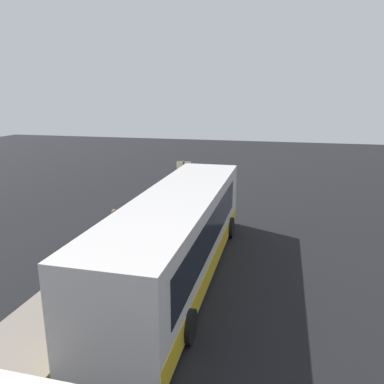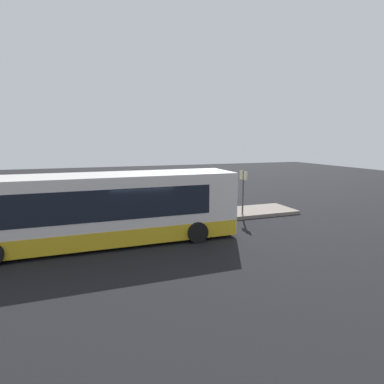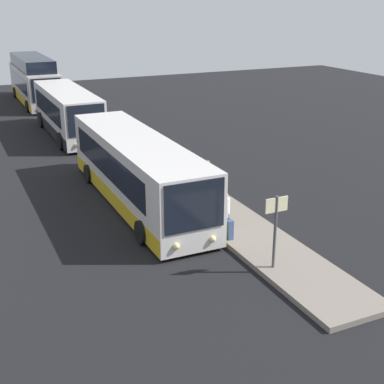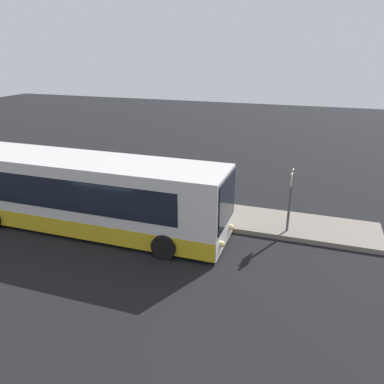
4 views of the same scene
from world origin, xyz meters
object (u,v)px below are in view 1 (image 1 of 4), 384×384
passenger_boarding (115,228)px  passenger_waiting (170,205)px  suitcase (176,212)px  bus_lead (178,236)px  sign_post (184,176)px

passenger_boarding → passenger_waiting: 3.93m
passenger_waiting → suitcase: 0.77m
bus_lead → suitcase: bearing=17.1°
passenger_waiting → suitcase: passenger_waiting is taller
bus_lead → suitcase: size_ratio=12.11×
passenger_boarding → sign_post: size_ratio=0.68×
passenger_boarding → suitcase: (4.35, -1.26, -0.55)m
passenger_boarding → suitcase: passenger_boarding is taller
passenger_boarding → sign_post: sign_post is taller
suitcase → sign_post: 2.95m
bus_lead → sign_post: bearing=13.5°
bus_lead → sign_post: bus_lead is taller
bus_lead → passenger_boarding: bus_lead is taller
bus_lead → sign_post: (8.10, 1.95, 0.38)m
suitcase → sign_post: bearing=5.8°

